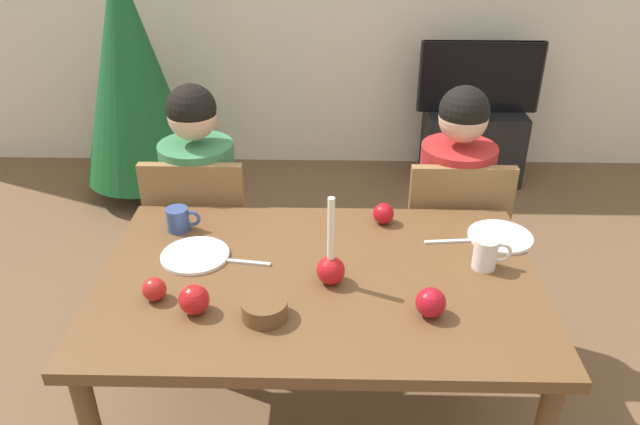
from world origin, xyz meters
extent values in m
cube|color=brown|center=(0.00, 0.00, 0.73)|extent=(1.40, 0.90, 0.04)
cylinder|color=brown|center=(-0.64, 0.39, 0.35)|extent=(0.06, 0.06, 0.71)
cylinder|color=brown|center=(0.64, 0.39, 0.35)|extent=(0.06, 0.06, 0.71)
cube|color=olive|center=(-0.50, 0.69, 0.43)|extent=(0.40, 0.40, 0.04)
cube|color=olive|center=(-0.50, 0.51, 0.68)|extent=(0.40, 0.04, 0.45)
cylinder|color=olive|center=(-0.33, 0.86, 0.21)|extent=(0.04, 0.04, 0.41)
cylinder|color=olive|center=(-0.67, 0.86, 0.21)|extent=(0.04, 0.04, 0.41)
cylinder|color=olive|center=(-0.33, 0.52, 0.21)|extent=(0.04, 0.04, 0.41)
cylinder|color=olive|center=(-0.67, 0.52, 0.21)|extent=(0.04, 0.04, 0.41)
cube|color=olive|center=(0.54, 0.69, 0.43)|extent=(0.40, 0.40, 0.04)
cube|color=olive|center=(0.54, 0.51, 0.68)|extent=(0.40, 0.04, 0.45)
cylinder|color=olive|center=(0.71, 0.86, 0.21)|extent=(0.04, 0.04, 0.41)
cylinder|color=olive|center=(0.37, 0.86, 0.21)|extent=(0.04, 0.04, 0.41)
cylinder|color=olive|center=(0.71, 0.52, 0.21)|extent=(0.04, 0.04, 0.41)
cylinder|color=olive|center=(0.37, 0.52, 0.21)|extent=(0.04, 0.04, 0.41)
cube|color=#33384C|center=(-0.50, 0.64, 0.23)|extent=(0.28, 0.28, 0.45)
cylinder|color=#387A4C|center=(-0.50, 0.64, 0.69)|extent=(0.30, 0.30, 0.48)
sphere|color=tan|center=(-0.50, 0.64, 1.04)|extent=(0.19, 0.19, 0.19)
sphere|color=black|center=(-0.50, 0.64, 1.07)|extent=(0.19, 0.19, 0.19)
cube|color=#33384C|center=(0.54, 0.64, 0.23)|extent=(0.28, 0.28, 0.45)
cylinder|color=#AD2323|center=(0.54, 0.64, 0.69)|extent=(0.30, 0.30, 0.48)
sphere|color=tan|center=(0.54, 0.64, 1.04)|extent=(0.19, 0.19, 0.19)
sphere|color=black|center=(0.54, 0.64, 1.07)|extent=(0.19, 0.19, 0.19)
cube|color=black|center=(0.99, 2.30, 0.24)|extent=(0.64, 0.40, 0.48)
cube|color=black|center=(0.99, 2.30, 0.71)|extent=(0.79, 0.04, 0.46)
cube|color=black|center=(0.99, 2.30, 0.71)|extent=(0.76, 0.05, 0.46)
cylinder|color=brown|center=(-1.18, 2.01, 0.07)|extent=(0.08, 0.08, 0.14)
cone|color=#195628|center=(-1.18, 2.01, 0.82)|extent=(0.72, 0.72, 1.36)
sphere|color=red|center=(0.04, -0.03, 0.80)|extent=(0.09, 0.09, 0.09)
cylinder|color=#EFE5C6|center=(0.04, -0.03, 0.94)|extent=(0.02, 0.02, 0.21)
cylinder|color=white|center=(-0.41, 0.10, 0.76)|extent=(0.23, 0.23, 0.01)
cylinder|color=white|center=(0.63, 0.24, 0.76)|extent=(0.22, 0.22, 0.01)
cylinder|color=#33477F|center=(-0.51, 0.28, 0.79)|extent=(0.08, 0.08, 0.09)
torus|color=#33477F|center=(-0.46, 0.28, 0.80)|extent=(0.06, 0.01, 0.06)
cylinder|color=silver|center=(0.53, 0.06, 0.80)|extent=(0.08, 0.08, 0.10)
torus|color=silver|center=(0.58, 0.06, 0.81)|extent=(0.07, 0.01, 0.07)
cube|color=silver|center=(-0.25, 0.07, 0.75)|extent=(0.18, 0.04, 0.01)
cube|color=silver|center=(0.45, 0.21, 0.75)|extent=(0.18, 0.03, 0.01)
cylinder|color=brown|center=(-0.15, -0.21, 0.78)|extent=(0.13, 0.13, 0.06)
sphere|color=#B01618|center=(-0.35, -0.19, 0.79)|extent=(0.09, 0.09, 0.09)
sphere|color=#AB111E|center=(0.33, -0.19, 0.79)|extent=(0.09, 0.09, 0.09)
sphere|color=#B01C1A|center=(-0.49, -0.13, 0.79)|extent=(0.07, 0.07, 0.07)
sphere|color=#B61018|center=(0.23, 0.34, 0.79)|extent=(0.08, 0.08, 0.08)
camera|label=1|loc=(0.04, -1.60, 1.88)|focal=34.53mm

